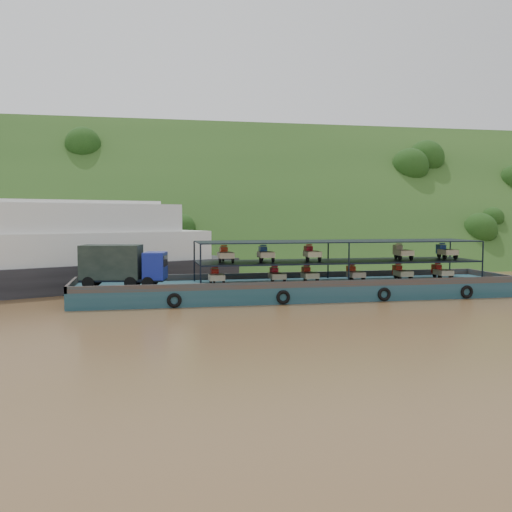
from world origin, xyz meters
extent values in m
plane|color=brown|center=(0.00, 0.00, 0.00)|extent=(160.00, 160.00, 0.00)
cube|color=#1E3C15|center=(0.00, 36.00, 0.00)|extent=(140.00, 39.60, 39.60)
cube|color=#133C44|center=(0.81, 0.37, 0.60)|extent=(35.00, 7.00, 1.20)
cube|color=#592D19|center=(0.81, 3.77, 1.45)|extent=(35.00, 0.20, 0.50)
cube|color=#592D19|center=(0.81, -3.03, 1.45)|extent=(35.00, 0.20, 0.50)
cube|color=#592D19|center=(18.21, 0.37, 1.45)|extent=(0.20, 7.00, 0.50)
cube|color=#592D19|center=(-16.59, 0.37, 1.45)|extent=(0.20, 7.00, 0.50)
torus|color=black|center=(-9.19, -3.18, 0.55)|extent=(1.06, 0.26, 1.06)
torus|color=black|center=(-1.19, -3.18, 0.55)|extent=(1.06, 0.26, 1.06)
torus|color=black|center=(6.81, -3.18, 0.55)|extent=(1.06, 0.26, 1.06)
torus|color=black|center=(13.81, -3.18, 0.55)|extent=(1.06, 0.26, 1.06)
cylinder|color=black|center=(-15.29, -0.53, 1.66)|extent=(0.96, 0.50, 0.91)
cylinder|color=black|center=(-14.89, 1.34, 1.66)|extent=(0.96, 0.50, 0.91)
cylinder|color=black|center=(-12.25, -1.18, 1.66)|extent=(0.96, 0.50, 0.91)
cylinder|color=black|center=(-11.86, 0.70, 1.66)|extent=(0.96, 0.50, 0.91)
cylinder|color=black|center=(-11.00, -1.44, 1.66)|extent=(0.96, 0.50, 0.91)
cylinder|color=black|center=(-10.61, 0.43, 1.66)|extent=(0.96, 0.50, 0.91)
cube|color=black|center=(-12.77, -0.09, 1.79)|extent=(6.49, 3.25, 0.18)
cube|color=navy|center=(-10.45, -0.58, 2.84)|extent=(1.97, 2.46, 2.01)
cube|color=black|center=(-9.69, -0.74, 3.21)|extent=(0.43, 1.80, 0.82)
cube|color=black|center=(-13.66, 0.10, 3.12)|extent=(4.74, 3.05, 2.56)
cube|color=black|center=(4.31, 0.37, 2.86)|extent=(23.00, 5.00, 0.12)
cube|color=black|center=(4.31, 0.37, 4.50)|extent=(23.00, 5.00, 0.08)
cylinder|color=black|center=(-7.19, -2.13, 2.85)|extent=(0.12, 0.12, 3.30)
cylinder|color=black|center=(-7.19, 2.87, 2.85)|extent=(0.12, 0.12, 3.30)
cylinder|color=black|center=(4.31, -2.13, 2.85)|extent=(0.12, 0.12, 3.30)
cylinder|color=black|center=(4.31, 2.87, 2.85)|extent=(0.12, 0.12, 3.30)
cylinder|color=black|center=(15.81, -2.13, 2.85)|extent=(0.12, 0.12, 3.30)
cylinder|color=black|center=(15.81, 2.87, 2.85)|extent=(0.12, 0.12, 3.30)
cylinder|color=black|center=(-5.74, 1.42, 1.46)|extent=(0.12, 0.52, 0.52)
cylinder|color=black|center=(-6.24, -0.38, 1.46)|extent=(0.14, 0.52, 0.52)
cylinder|color=black|center=(-5.24, -0.38, 1.46)|extent=(0.14, 0.52, 0.52)
cube|color=beige|center=(-5.74, -0.03, 1.80)|extent=(1.15, 1.50, 0.44)
cube|color=#B2140B|center=(-5.74, 1.12, 1.98)|extent=(0.55, 0.80, 0.80)
cube|color=#B2140B|center=(-5.74, 0.92, 2.48)|extent=(0.50, 0.10, 0.10)
cylinder|color=black|center=(-0.88, 1.42, 1.46)|extent=(0.12, 0.52, 0.52)
cylinder|color=black|center=(-1.38, -0.38, 1.46)|extent=(0.14, 0.52, 0.52)
cylinder|color=black|center=(-0.38, -0.38, 1.46)|extent=(0.14, 0.52, 0.52)
cube|color=tan|center=(-0.88, -0.03, 1.80)|extent=(1.15, 1.50, 0.44)
cube|color=#B10B19|center=(-0.88, 1.12, 1.98)|extent=(0.55, 0.80, 0.80)
cube|color=#B10B19|center=(-0.88, 0.92, 2.48)|extent=(0.50, 0.10, 0.10)
cylinder|color=black|center=(1.81, 1.42, 1.46)|extent=(0.12, 0.52, 0.52)
cylinder|color=black|center=(1.31, -0.38, 1.46)|extent=(0.14, 0.52, 0.52)
cylinder|color=black|center=(2.31, -0.38, 1.46)|extent=(0.14, 0.52, 0.52)
cube|color=#BEB786|center=(1.81, -0.03, 1.80)|extent=(1.15, 1.50, 0.44)
cube|color=#A8180B|center=(1.81, 1.12, 1.98)|extent=(0.55, 0.80, 0.80)
cube|color=#A8180B|center=(1.81, 0.92, 2.48)|extent=(0.50, 0.10, 0.10)
cylinder|color=black|center=(5.72, 1.42, 1.46)|extent=(0.12, 0.52, 0.52)
cylinder|color=black|center=(5.22, -0.38, 1.46)|extent=(0.14, 0.52, 0.52)
cylinder|color=black|center=(6.22, -0.38, 1.46)|extent=(0.14, 0.52, 0.52)
cube|color=tan|center=(5.72, -0.03, 1.80)|extent=(1.15, 1.50, 0.44)
cube|color=red|center=(5.72, 1.12, 1.98)|extent=(0.55, 0.80, 0.80)
cube|color=red|center=(5.72, 0.92, 2.48)|extent=(0.50, 0.10, 0.10)
cylinder|color=black|center=(9.88, 1.42, 1.46)|extent=(0.12, 0.52, 0.52)
cylinder|color=black|center=(9.38, -0.38, 1.46)|extent=(0.14, 0.52, 0.52)
cylinder|color=black|center=(10.38, -0.38, 1.46)|extent=(0.14, 0.52, 0.52)
cube|color=#C9BF8E|center=(9.88, -0.03, 1.80)|extent=(1.15, 1.50, 0.44)
cube|color=red|center=(9.88, 1.12, 1.98)|extent=(0.55, 0.80, 0.80)
cube|color=red|center=(9.88, 0.92, 2.48)|extent=(0.50, 0.10, 0.10)
cylinder|color=black|center=(13.52, 1.42, 1.46)|extent=(0.12, 0.52, 0.52)
cylinder|color=black|center=(13.02, -0.38, 1.46)|extent=(0.14, 0.52, 0.52)
cylinder|color=black|center=(14.02, -0.38, 1.46)|extent=(0.14, 0.52, 0.52)
cube|color=beige|center=(13.52, -0.03, 1.80)|extent=(1.15, 1.50, 0.44)
cube|color=red|center=(13.52, 1.12, 1.98)|extent=(0.55, 0.80, 0.80)
cube|color=red|center=(13.52, 0.92, 2.48)|extent=(0.50, 0.10, 0.10)
cylinder|color=black|center=(-5.02, 1.42, 3.18)|extent=(0.12, 0.52, 0.52)
cylinder|color=black|center=(-5.52, -0.38, 3.18)|extent=(0.14, 0.52, 0.52)
cylinder|color=black|center=(-4.52, -0.38, 3.18)|extent=(0.14, 0.52, 0.52)
cube|color=#C0B188|center=(-5.02, -0.03, 3.52)|extent=(1.15, 1.50, 0.44)
cube|color=red|center=(-5.02, 1.12, 3.70)|extent=(0.55, 0.80, 0.80)
cube|color=red|center=(-5.02, 0.92, 4.20)|extent=(0.50, 0.10, 0.10)
cylinder|color=black|center=(-1.82, 1.42, 3.18)|extent=(0.12, 0.52, 0.52)
cylinder|color=black|center=(-2.32, -0.38, 3.18)|extent=(0.14, 0.52, 0.52)
cylinder|color=black|center=(-1.32, -0.38, 3.18)|extent=(0.14, 0.52, 0.52)
cube|color=#C1B488|center=(-1.82, -0.03, 3.52)|extent=(1.15, 1.50, 0.44)
cube|color=navy|center=(-1.82, 1.12, 3.70)|extent=(0.55, 0.80, 0.80)
cube|color=navy|center=(-1.82, 0.92, 4.20)|extent=(0.50, 0.10, 0.10)
cylinder|color=black|center=(2.00, 1.42, 3.18)|extent=(0.12, 0.52, 0.52)
cylinder|color=black|center=(1.50, -0.38, 3.18)|extent=(0.14, 0.52, 0.52)
cylinder|color=black|center=(2.50, -0.38, 3.18)|extent=(0.14, 0.52, 0.52)
cube|color=beige|center=(2.00, -0.03, 3.52)|extent=(1.15, 1.50, 0.44)
cube|color=red|center=(2.00, 1.12, 3.70)|extent=(0.55, 0.80, 0.80)
cube|color=red|center=(2.00, 0.92, 4.20)|extent=(0.50, 0.10, 0.10)
cylinder|color=black|center=(9.89, 1.42, 3.18)|extent=(0.12, 0.52, 0.52)
cylinder|color=black|center=(9.39, -0.38, 3.18)|extent=(0.14, 0.52, 0.52)
cylinder|color=black|center=(10.39, -0.38, 3.18)|extent=(0.14, 0.52, 0.52)
cube|color=beige|center=(9.89, -0.03, 3.52)|extent=(1.15, 1.50, 0.44)
cube|color=beige|center=(9.89, 1.12, 3.70)|extent=(0.55, 0.80, 0.80)
cube|color=beige|center=(9.89, 0.92, 4.20)|extent=(0.50, 0.10, 0.10)
cylinder|color=black|center=(13.91, 1.42, 3.18)|extent=(0.12, 0.52, 0.52)
cylinder|color=black|center=(13.41, -0.38, 3.18)|extent=(0.14, 0.52, 0.52)
cylinder|color=black|center=(14.41, -0.38, 3.18)|extent=(0.14, 0.52, 0.52)
cube|color=beige|center=(13.91, -0.03, 3.52)|extent=(1.15, 1.50, 0.44)
cube|color=#183D93|center=(13.91, 1.12, 3.70)|extent=(0.55, 0.80, 0.80)
cube|color=#183D93|center=(13.91, 0.92, 4.20)|extent=(0.50, 0.10, 0.10)
cube|color=black|center=(-21.71, 8.69, 1.18)|extent=(39.77, 25.14, 2.35)
cube|color=silver|center=(-21.71, 8.69, 3.73)|extent=(34.00, 21.82, 2.75)
cube|color=silver|center=(-21.71, 8.69, 6.37)|extent=(28.24, 18.49, 2.55)
cube|color=silver|center=(-21.71, 8.69, 7.80)|extent=(24.27, 15.98, 0.29)
camera|label=1|loc=(-11.47, -43.76, 6.54)|focal=40.00mm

